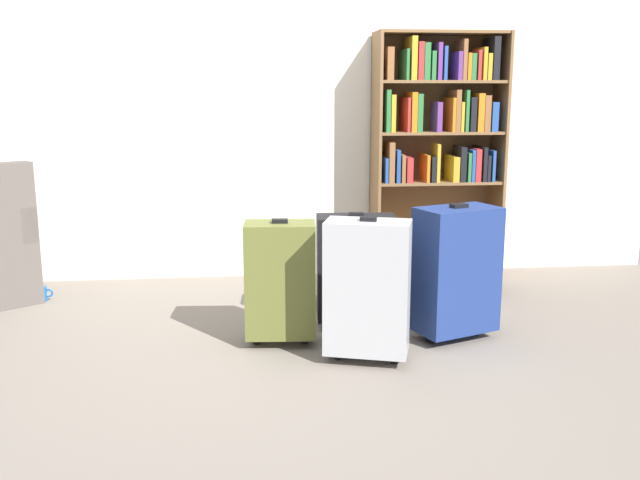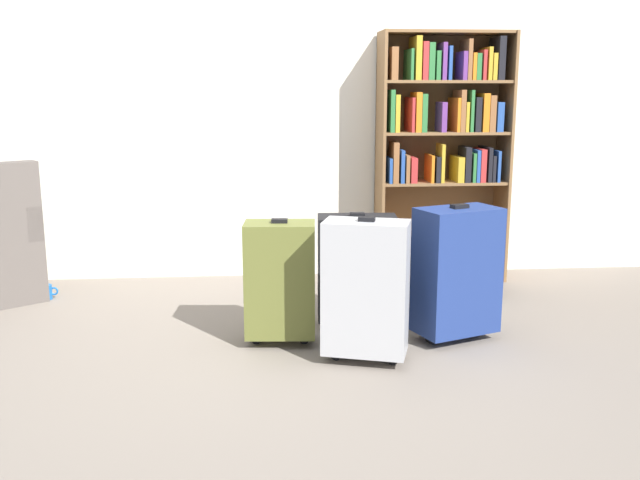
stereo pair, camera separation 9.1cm
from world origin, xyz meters
The scene contains 9 objects.
ground_plane centered at (0.00, 0.00, 0.00)m, with size 10.00×10.00×0.00m, color slate.
back_wall centered at (0.00, 1.79, 1.30)m, with size 5.71×0.10×2.60m, color silver.
bookshelf centered at (1.18, 1.57, 1.01)m, with size 0.90×0.33×1.72m.
mug centered at (-1.49, 1.25, 0.05)m, with size 0.12×0.08×0.10m.
storage_box centered at (1.17, 1.10, 0.11)m, with size 0.50×0.25×0.21m.
suitcase_olive centered at (0.00, 0.31, 0.35)m, with size 0.38×0.26×0.68m.
suitcase_navy_blue centered at (0.94, 0.29, 0.39)m, with size 0.49×0.39×0.74m.
suitcase_silver centered at (0.41, 0.01, 0.38)m, with size 0.46×0.33×0.73m.
suitcase_black centered at (0.44, 0.56, 0.34)m, with size 0.45×0.25×0.66m.
Camera 1 is at (-0.19, -3.30, 1.34)m, focal length 39.93 mm.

